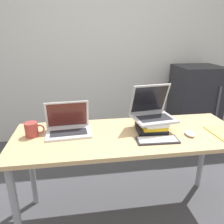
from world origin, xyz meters
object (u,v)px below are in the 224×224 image
laptop_left (68,127)px  mini_fridge (194,105)px  laptop_on_books (152,112)px  wireless_keyboard (157,140)px  notepad (224,133)px  mug (32,129)px  book_stack (152,125)px  mouse (190,134)px

laptop_left → mini_fridge: mini_fridge is taller
laptop_left → laptop_on_books: (0.64, -0.02, 0.09)m
laptop_left → wireless_keyboard: (0.62, -0.23, -0.04)m
laptop_left → notepad: laptop_left is taller
notepad → mug: bearing=173.3°
laptop_on_books → notepad: size_ratio=1.22×
laptop_left → mini_fridge: 2.01m
laptop_on_books → mug: bearing=-179.9°
book_stack → mini_fridge: size_ratio=0.24×
laptop_left → mouse: bearing=-11.9°
notepad → mug: mug is taller
laptop_left → mini_fridge: size_ratio=0.32×
notepad → mini_fridge: size_ratio=0.26×
laptop_on_books → mini_fridge: (1.00, 1.15, -0.37)m
book_stack → mug: (-0.89, 0.03, 0.01)m
wireless_keyboard → mini_fridge: (1.02, 1.36, -0.23)m
book_stack → mini_fridge: bearing=49.4°
book_stack → mouse: size_ratio=2.57×
laptop_left → mug: (-0.26, -0.03, 0.01)m
laptop_left → mini_fridge: bearing=34.3°
laptop_left → laptop_on_books: laptop_on_books is taller
wireless_keyboard → notepad: (0.54, 0.04, -0.00)m
mouse → mug: 1.16m
laptop_left → laptop_on_books: 0.65m
wireless_keyboard → mouse: (0.26, 0.05, 0.01)m
laptop_left → book_stack: size_ratio=1.30×
wireless_keyboard → notepad: wireless_keyboard is taller
laptop_on_books → mouse: 0.32m
wireless_keyboard → laptop_on_books: bearing=84.1°
laptop_left → mini_fridge: (1.65, 1.12, -0.27)m
book_stack → laptop_on_books: bearing=77.5°
book_stack → wireless_keyboard: bearing=-94.8°
laptop_on_books → mini_fridge: size_ratio=0.31×
mouse → mini_fridge: size_ratio=0.10×
laptop_on_books → mouse: bearing=-33.7°
laptop_left → mug: laptop_left is taller
wireless_keyboard → mouse: mouse is taller
mini_fridge → laptop_left: bearing=-145.7°
laptop_left → laptop_on_books: bearing=-2.2°
mug → book_stack: bearing=-1.8°
laptop_on_books → mini_fridge: 1.57m
laptop_left → notepad: bearing=-9.4°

